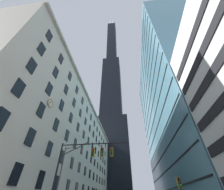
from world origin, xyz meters
name	(u,v)px	position (x,y,z in m)	size (l,w,h in m)	color
station_building	(66,150)	(-19.23, 31.18, 14.90)	(17.13, 74.37, 29.83)	beige
dark_skyscraper	(112,101)	(-10.17, 77.71, 68.11)	(23.56, 23.56, 224.60)	black
glass_office_midrise	(172,107)	(18.94, 32.38, 29.84)	(15.99, 53.10, 59.67)	teal
traffic_signal_mast	(88,158)	(-3.36, 4.79, 5.81)	(8.94, 0.63, 7.70)	black
traffic_light_near_right	(180,185)	(7.04, 6.07, 3.06)	(0.40, 0.63, 3.64)	black
street_lamppost	(63,171)	(-8.45, 9.22, 5.20)	(2.48, 0.32, 8.57)	#47474C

